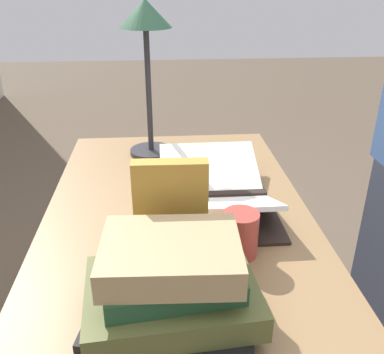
# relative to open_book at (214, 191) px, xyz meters

# --- Properties ---
(reading_desk) EXTENTS (1.11, 0.68, 0.73)m
(reading_desk) POSITION_rel_open_book_xyz_m (-0.05, 0.10, -0.14)
(reading_desk) COLOR #937047
(reading_desk) RESTS_ON ground_plane
(open_book) EXTENTS (0.46, 0.30, 0.09)m
(open_book) POSITION_rel_open_book_xyz_m (0.00, 0.00, 0.00)
(open_book) COLOR black
(open_book) RESTS_ON reading_desk
(book_stack_tall) EXTENTS (0.26, 0.32, 0.17)m
(book_stack_tall) POSITION_rel_open_book_xyz_m (-0.44, 0.13, 0.05)
(book_stack_tall) COLOR black
(book_stack_tall) RESTS_ON reading_desk
(book_standing_upright) EXTENTS (0.04, 0.15, 0.24)m
(book_standing_upright) POSITION_rel_open_book_xyz_m (-0.29, 0.12, 0.10)
(book_standing_upright) COLOR #BC8933
(book_standing_upright) RESTS_ON reading_desk
(reading_lamp) EXTENTS (0.16, 0.16, 0.49)m
(reading_lamp) POSITION_rel_open_book_xyz_m (0.34, 0.17, 0.36)
(reading_lamp) COLOR #2D2D33
(reading_lamp) RESTS_ON reading_desk
(coffee_mug) EXTENTS (0.10, 0.09, 0.10)m
(coffee_mug) POSITION_rel_open_book_xyz_m (-0.25, -0.03, 0.03)
(coffee_mug) COLOR #B74238
(coffee_mug) RESTS_ON reading_desk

